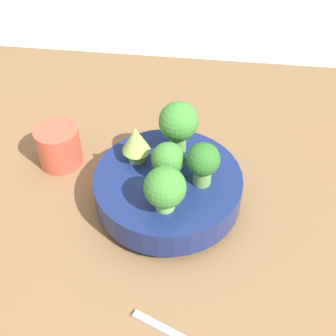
{
  "coord_description": "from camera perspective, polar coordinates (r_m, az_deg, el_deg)",
  "views": [
    {
      "loc": [
        0.04,
        -0.55,
        0.64
      ],
      "look_at": [
        -0.02,
        -0.03,
        0.12
      ],
      "focal_mm": 50.0,
      "sensor_mm": 36.0,
      "label": 1
    }
  ],
  "objects": [
    {
      "name": "ground_plane",
      "position": [
        0.84,
        1.91,
        -4.95
      ],
      "size": [
        6.0,
        6.0,
        0.0
      ],
      "primitive_type": "plane",
      "color": "#ADA89E"
    },
    {
      "name": "table",
      "position": [
        0.83,
        1.94,
        -4.03
      ],
      "size": [
        1.03,
        0.88,
        0.04
      ],
      "color": "brown",
      "rests_on": "ground_plane"
    },
    {
      "name": "bowl",
      "position": [
        0.77,
        -0.0,
        -2.47
      ],
      "size": [
        0.24,
        0.24,
        0.06
      ],
      "color": "navy",
      "rests_on": "table"
    },
    {
      "name": "broccoli_floret_back",
      "position": [
        0.76,
        1.29,
        5.48
      ],
      "size": [
        0.07,
        0.07,
        0.09
      ],
      "color": "#609347",
      "rests_on": "bowl"
    },
    {
      "name": "broccoli_floret_center",
      "position": [
        0.72,
        -0.0,
        1.05
      ],
      "size": [
        0.05,
        0.05,
        0.07
      ],
      "color": "#609347",
      "rests_on": "bowl"
    },
    {
      "name": "broccoli_floret_right",
      "position": [
        0.71,
        4.3,
        0.75
      ],
      "size": [
        0.05,
        0.05,
        0.08
      ],
      "color": "#609347",
      "rests_on": "bowl"
    },
    {
      "name": "broccoli_floret_front",
      "position": [
        0.68,
        -0.38,
        -2.5
      ],
      "size": [
        0.06,
        0.06,
        0.07
      ],
      "color": "#7AB256",
      "rests_on": "bowl"
    },
    {
      "name": "romanesco_piece_far",
      "position": [
        0.75,
        -3.94,
        3.22
      ],
      "size": [
        0.05,
        0.05,
        0.07
      ],
      "color": "#609347",
      "rests_on": "bowl"
    },
    {
      "name": "cup",
      "position": [
        0.86,
        -13.17,
        2.65
      ],
      "size": [
        0.08,
        0.08,
        0.08
      ],
      "color": "#C64C38",
      "rests_on": "table"
    }
  ]
}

